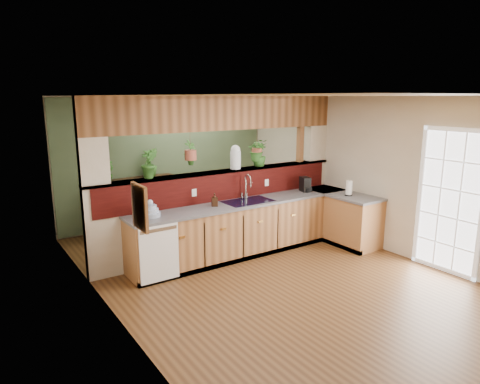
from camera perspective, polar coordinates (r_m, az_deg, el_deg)
ground at (r=6.46m, az=4.27°, el=-11.04°), size 4.60×7.00×0.01m
ceiling at (r=5.92m, az=4.69°, el=12.69°), size 4.60×7.00×0.01m
wall_back at (r=9.02m, az=-9.54°, el=4.22°), size 4.60×0.02×2.60m
wall_left at (r=5.00m, az=-16.67°, el=-2.86°), size 0.02×7.00×2.60m
wall_right at (r=7.68m, az=18.04°, el=2.33°), size 0.02×7.00×2.60m
pass_through_partition at (r=7.18m, az=-2.07°, el=1.37°), size 4.60×0.21×2.60m
pass_through_ledge at (r=7.13m, az=-2.29°, el=2.76°), size 4.60×0.21×0.04m
header_beam at (r=7.03m, az=-2.36°, el=10.45°), size 4.60×0.15×0.55m
sage_backwall at (r=9.00m, az=-9.48°, el=4.20°), size 4.55×0.02×2.55m
countertop at (r=7.44m, az=5.25°, el=-4.16°), size 4.14×1.52×0.90m
dishwasher at (r=6.12m, az=-10.70°, el=-8.02°), size 0.58×0.03×0.82m
navy_sink at (r=7.08m, az=1.08°, el=-1.86°), size 0.82×0.50×0.18m
french_door at (r=7.00m, az=26.11°, el=-1.38°), size 0.06×1.02×2.16m
framed_print at (r=4.21m, az=-13.19°, el=-1.99°), size 0.04×0.35×0.45m
faucet at (r=7.18m, az=0.92°, el=0.87°), size 0.19×0.19×0.42m
dish_stack at (r=6.27m, az=-11.87°, el=-2.54°), size 0.29×0.29×0.25m
soap_dispenser at (r=6.73m, az=-3.41°, el=-1.03°), size 0.12×0.13×0.21m
coffee_maker at (r=7.85m, az=8.72°, el=0.94°), size 0.14×0.24×0.26m
paper_towel at (r=7.67m, az=14.32°, el=0.47°), size 0.13×0.13×0.28m
glass_jar at (r=7.23m, az=-0.61°, el=4.69°), size 0.18×0.18×0.40m
ledge_plant_left at (r=6.52m, az=-11.95°, el=3.79°), size 0.27×0.22×0.46m
ledge_plant_right at (r=7.51m, az=2.55°, el=5.08°), size 0.27×0.27×0.43m
hanging_plant_a at (r=6.77m, az=-6.65°, el=6.29°), size 0.25×0.21×0.52m
hanging_plant_b at (r=7.46m, az=2.27°, el=6.86°), size 0.37×0.32×0.50m
shelving_console at (r=8.64m, az=-13.58°, el=-1.74°), size 1.66×0.63×1.08m
shelf_plant_a at (r=8.33m, az=-17.13°, el=2.85°), size 0.27×0.24×0.44m
shelf_plant_b at (r=8.59m, az=-12.01°, el=3.72°), size 0.38×0.38×0.53m
floor_plant at (r=8.35m, az=-2.60°, el=-2.73°), size 0.87×0.83×0.76m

